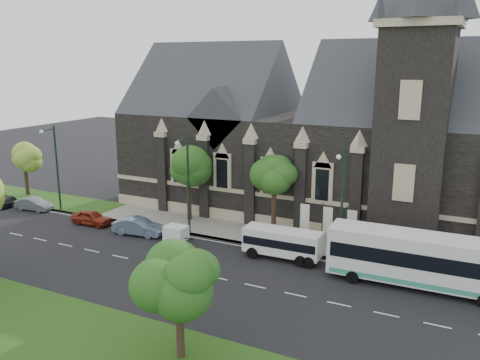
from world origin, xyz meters
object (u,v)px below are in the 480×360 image
Objects in this scene: tree_walk_right at (278,172)px; street_lamp_far at (55,164)px; tree_walk_left at (191,164)px; shuttle_bus at (283,242)px; box_trailer at (176,233)px; sedan at (139,227)px; banner_flag_left at (303,219)px; tree_park_east at (183,276)px; tour_coach at (424,260)px; car_far_grey at (34,204)px; car_far_red at (92,218)px; street_lamp_near at (341,199)px; tree_walk_far at (27,157)px; street_lamp_mid at (187,180)px; banner_flag_center at (326,222)px; banner_flag_right at (350,226)px.

street_lamp_far reaches higher than tree_walk_right.
tree_walk_left is 13.46m from shuttle_bus.
box_trailer is 4.09m from sedan.
banner_flag_left is at bearing 4.15° from street_lamp_far.
street_lamp_far reaches higher than shuttle_bus.
tree_park_east reaches higher than tour_coach.
tree_walk_left is at bearing -80.72° from car_far_grey.
banner_flag_left reaches higher than car_far_red.
street_lamp_far is at bearing 180.00° from street_lamp_near.
street_lamp_far is (7.82, -3.08, 0.49)m from tree_walk_far.
shuttle_bus is 1.53× the size of car_far_red.
sedan is at bearing 178.95° from tour_coach.
tree_walk_left is 23.34m from tour_coach.
banner_flag_left is (-3.71, 1.91, -2.73)m from street_lamp_near.
box_trailer is at bearing -177.50° from shuttle_bus.
tree_walk_right reaches higher than tree_walk_left.
banner_flag_center is (12.29, 1.91, -2.73)m from street_lamp_mid.
tour_coach is 30.35m from car_far_red.
banner_flag_left is 4.00m from banner_flag_right.
tree_walk_right is at bearing 8.86° from street_lamp_far.
shuttle_bus is at bearing 5.19° from box_trailer.
street_lamp_far is (-23.21, -3.62, -0.71)m from tree_walk_right.
tree_walk_far is (-22.03, -0.53, -1.12)m from tree_walk_left.
banner_flag_left is at bearing 180.00° from banner_flag_right.
box_trailer is 18.86m from car_far_grey.
sedan is (-2.14, -5.77, -4.96)m from tree_walk_left.
banner_flag_center is at bearing 20.05° from box_trailer.
street_lamp_mid is 1.43× the size of shuttle_bus.
sedan is (-3.94, -2.16, -4.33)m from street_lamp_mid.
tree_park_east is 18.58m from banner_flag_center.
tree_park_east is 1.57× the size of banner_flag_right.
street_lamp_mid is 4.82m from box_trailer.
tree_walk_right is 1.24× the size of tree_walk_far.
tree_walk_left reaches higher than shuttle_bus.
car_far_grey is at bearing -160.68° from street_lamp_far.
tree_walk_far is at bearing 178.03° from banner_flag_left.
street_lamp_mid is (1.80, -3.61, -0.62)m from tree_walk_left.
street_lamp_near is at bearing 76.89° from tree_park_east.
street_lamp_mid is 10.90m from car_far_red.
tour_coach is 20.41m from box_trailer.
banner_flag_center is at bearing 152.81° from tour_coach.
street_lamp_mid is at bearing 180.00° from street_lamp_near.
tour_coach is at bearing -97.05° from sedan.
street_lamp_near is (3.82, 16.42, 0.49)m from tree_park_east.
tree_walk_left is 22.06m from tree_walk_far.
car_far_grey is at bearing 177.42° from box_trailer.
tour_coach reaches higher than box_trailer.
street_lamp_far is (-30.00, 0.00, 0.00)m from street_lamp_near.
car_far_grey is (-16.86, -4.54, -5.06)m from tree_walk_left.
street_lamp_mid reaches higher than tree_walk_right.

